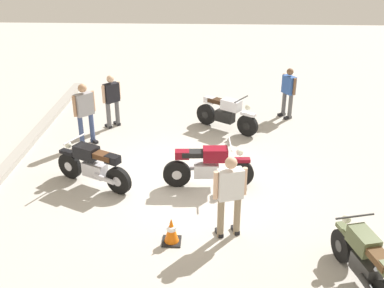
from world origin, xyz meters
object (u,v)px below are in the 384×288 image
at_px(motorcycle_black_cruiser, 93,165).
at_px(person_in_gray_shirt, 85,110).
at_px(person_in_white_shirt, 230,192).
at_px(traffic_cone, 171,231).
at_px(motorcycle_maroon_cruiser, 208,166).
at_px(person_in_black_shirt, 112,98).
at_px(person_in_blue_shirt, 288,90).
at_px(motorcycle_silver_cruiser, 226,113).
at_px(motorcycle_olive_vintage, 365,262).

height_order(motorcycle_black_cruiser, person_in_gray_shirt, person_in_gray_shirt).
distance_m(person_in_white_shirt, traffic_cone, 1.33).
distance_m(motorcycle_maroon_cruiser, person_in_black_shirt, 4.49).
height_order(motorcycle_maroon_cruiser, person_in_blue_shirt, person_in_blue_shirt).
relative_size(person_in_blue_shirt, person_in_white_shirt, 0.93).
distance_m(motorcycle_maroon_cruiser, motorcycle_black_cruiser, 2.63).
bearing_deg(traffic_cone, motorcycle_silver_cruiser, -12.00).
bearing_deg(person_in_blue_shirt, traffic_cone, 34.49).
relative_size(motorcycle_olive_vintage, person_in_blue_shirt, 1.22).
xyz_separation_m(motorcycle_black_cruiser, person_in_black_shirt, (3.51, 0.25, 0.38)).
bearing_deg(traffic_cone, person_in_black_shirt, 21.68).
relative_size(person_in_black_shirt, person_in_white_shirt, 0.94).
distance_m(motorcycle_olive_vintage, person_in_gray_shirt, 8.04).
bearing_deg(person_in_blue_shirt, person_in_gray_shirt, -8.86).
bearing_deg(motorcycle_olive_vintage, person_in_white_shirt, 44.75).
distance_m(motorcycle_olive_vintage, person_in_white_shirt, 2.59).
xyz_separation_m(motorcycle_olive_vintage, motorcycle_maroon_cruiser, (3.19, 2.60, 0.03)).
xyz_separation_m(motorcycle_maroon_cruiser, motorcycle_black_cruiser, (-0.08, 2.63, 0.00)).
xyz_separation_m(person_in_gray_shirt, person_in_black_shirt, (1.25, -0.48, -0.10)).
relative_size(motorcycle_silver_cruiser, person_in_blue_shirt, 1.13).
distance_m(motorcycle_black_cruiser, person_in_blue_shirt, 6.81).
bearing_deg(person_in_gray_shirt, person_in_white_shirt, -3.72).
xyz_separation_m(motorcycle_silver_cruiser, person_in_gray_shirt, (-1.16, 3.86, 0.48)).
distance_m(motorcycle_black_cruiser, person_in_white_shirt, 3.57).
height_order(motorcycle_black_cruiser, person_in_black_shirt, person_in_black_shirt).
bearing_deg(motorcycle_olive_vintage, motorcycle_black_cruiser, 45.04).
height_order(motorcycle_maroon_cruiser, traffic_cone, motorcycle_maroon_cruiser).
relative_size(motorcycle_black_cruiser, traffic_cone, 3.61).
relative_size(person_in_gray_shirt, person_in_white_shirt, 1.02).
relative_size(motorcycle_olive_vintage, person_in_white_shirt, 1.13).
xyz_separation_m(person_in_gray_shirt, person_in_white_shirt, (-4.05, -3.78, -0.03)).
relative_size(motorcycle_olive_vintage, motorcycle_black_cruiser, 1.01).
relative_size(motorcycle_black_cruiser, person_in_black_shirt, 1.19).
height_order(motorcycle_black_cruiser, person_in_blue_shirt, person_in_blue_shirt).
distance_m(motorcycle_silver_cruiser, person_in_blue_shirt, 2.27).
bearing_deg(person_in_white_shirt, motorcycle_olive_vintage, -138.97).
bearing_deg(motorcycle_maroon_cruiser, person_in_blue_shirt, 58.28).
relative_size(motorcycle_olive_vintage, person_in_gray_shirt, 1.11).
xyz_separation_m(person_in_blue_shirt, traffic_cone, (-6.60, 3.11, -0.63)).
bearing_deg(motorcycle_silver_cruiser, traffic_cone, -67.59).
bearing_deg(motorcycle_black_cruiser, motorcycle_olive_vintage, 176.51).
bearing_deg(motorcycle_silver_cruiser, motorcycle_maroon_cruiser, -64.14).
distance_m(motorcycle_black_cruiser, person_in_gray_shirt, 2.42).
height_order(motorcycle_olive_vintage, motorcycle_black_cruiser, motorcycle_black_cruiser).
xyz_separation_m(person_in_black_shirt, person_in_white_shirt, (-5.30, -3.30, 0.07)).
bearing_deg(traffic_cone, person_in_white_shirt, -76.00).
relative_size(motorcycle_olive_vintage, motorcycle_silver_cruiser, 1.08).
distance_m(motorcycle_maroon_cruiser, person_in_blue_shirt, 5.09).
distance_m(person_in_blue_shirt, person_in_gray_shirt, 6.24).
bearing_deg(traffic_cone, motorcycle_olive_vintage, -107.65).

